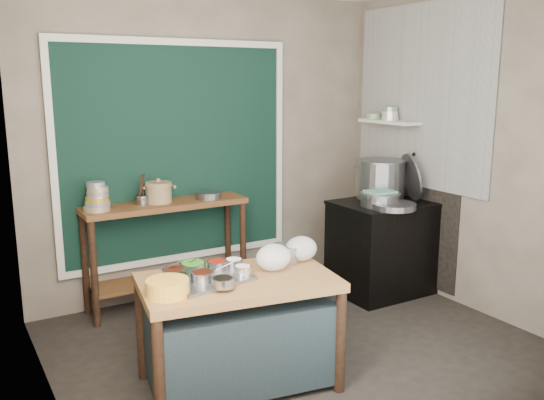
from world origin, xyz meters
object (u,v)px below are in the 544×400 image
yellow_basin (168,288)px  ceramic_crock (159,194)px  back_counter (167,254)px  condiment_tray (208,280)px  steamer (380,199)px  stock_pot (381,179)px  saucepan (287,253)px  utensil_cup (142,200)px  stove_block (383,248)px  prep_table (239,332)px

yellow_basin → ceramic_crock: bearing=71.7°
back_counter → condiment_tray: 1.59m
condiment_tray → steamer: size_ratio=1.37×
stock_pot → steamer: size_ratio=1.28×
saucepan → ceramic_crock: (-0.41, 1.46, 0.22)m
condiment_tray → steamer: (2.03, 0.70, 0.18)m
utensil_cup → stock_pot: bearing=-15.8°
stove_block → utensil_cup: utensil_cup is taller
prep_table → back_counter: bearing=95.7°
condiment_tray → ceramic_crock: size_ratio=2.13×
saucepan → steamer: bearing=21.1°
yellow_basin → stove_block: bearing=20.0°
saucepan → stock_pot: bearing=25.4°
utensil_cup → back_counter: bearing=-5.5°
steamer → saucepan: bearing=-156.2°
yellow_basin → saucepan: saucepan is taller
steamer → back_counter: bearing=154.3°
yellow_basin → saucepan: bearing=11.5°
back_counter → condiment_tray: (-0.29, -1.54, 0.29)m
stock_pot → steamer: 0.35m
utensil_cup → ceramic_crock: ceramic_crock is taller
prep_table → yellow_basin: bearing=-163.7°
steamer → stove_block: bearing=33.4°
stove_block → stock_pot: size_ratio=1.87×
prep_table → back_counter: (0.10, 1.58, 0.10)m
prep_table → yellow_basin: 0.66m
prep_table → stock_pot: (2.06, 0.99, 0.69)m
prep_table → stock_pot: bearing=35.0°
stock_pot → steamer: (-0.22, -0.25, -0.13)m
condiment_tray → yellow_basin: 0.33m
stock_pot → saucepan: bearing=-151.8°
utensil_cup → steamer: bearing=-23.9°
prep_table → condiment_tray: 0.43m
prep_table → steamer: 2.06m
saucepan → ceramic_crock: ceramic_crock is taller
utensil_cup → steamer: 2.12m
stove_block → saucepan: size_ratio=4.13×
utensil_cup → ceramic_crock: size_ratio=0.56×
yellow_basin → stock_pot: bearing=22.3°
stove_block → stock_pot: bearing=68.0°
utensil_cup → ceramic_crock: (0.15, -0.01, 0.04)m
yellow_basin → steamer: (2.34, 0.80, 0.14)m
utensil_cup → yellow_basin: bearing=-103.6°
stove_block → yellow_basin: 2.69m
condiment_tray → utensil_cup: bearing=86.6°
yellow_basin → saucepan: (0.96, 0.19, 0.01)m
back_counter → stove_block: bearing=-21.0°
back_counter → saucepan: back_counter is taller
stove_block → condiment_tray: 2.36m
saucepan → stock_pot: stock_pot is taller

